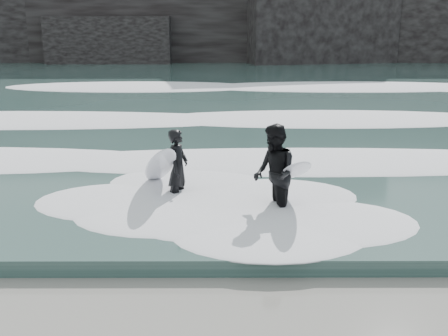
% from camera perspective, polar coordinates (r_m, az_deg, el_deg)
% --- Properties ---
extents(sea, '(90.00, 52.00, 0.30)m').
position_cam_1_polar(sea, '(34.49, -2.13, 8.70)').
color(sea, '#304A45').
rests_on(sea, ground).
extents(headland, '(70.00, 9.00, 10.00)m').
position_cam_1_polar(headland, '(51.27, -1.54, 16.28)').
color(headland, black).
rests_on(headland, ground).
extents(foam_near, '(60.00, 3.20, 0.20)m').
position_cam_1_polar(foam_near, '(14.76, -4.68, 0.72)').
color(foam_near, white).
rests_on(foam_near, sea).
extents(foam_mid, '(60.00, 4.00, 0.24)m').
position_cam_1_polar(foam_mid, '(21.59, -3.27, 5.45)').
color(foam_mid, white).
rests_on(foam_mid, sea).
extents(foam_far, '(60.00, 4.80, 0.30)m').
position_cam_1_polar(foam_far, '(30.49, -2.38, 8.39)').
color(foam_far, white).
rests_on(foam_far, sea).
extents(surfer_left, '(1.27, 2.12, 1.72)m').
position_cam_1_polar(surfer_left, '(12.35, -5.20, 0.06)').
color(surfer_left, black).
rests_on(surfer_left, ground).
extents(surfer_right, '(1.20, 1.84, 2.02)m').
position_cam_1_polar(surfer_right, '(11.30, 5.25, -0.61)').
color(surfer_right, black).
rests_on(surfer_right, ground).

